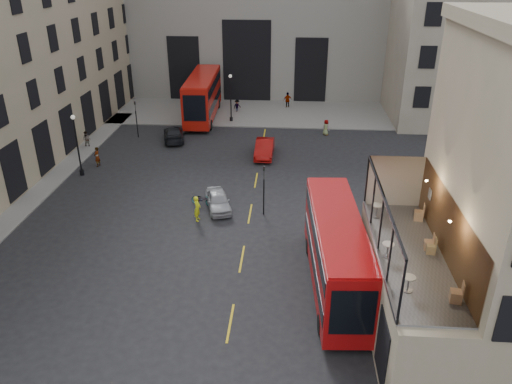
# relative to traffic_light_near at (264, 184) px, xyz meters

# --- Properties ---
(ground) EXTENTS (140.00, 140.00, 0.00)m
(ground) POSITION_rel_traffic_light_near_xyz_m (1.00, -12.00, -2.42)
(ground) COLOR black
(ground) RESTS_ON ground
(host_building_main) EXTENTS (7.26, 11.40, 15.10)m
(host_building_main) POSITION_rel_traffic_light_near_xyz_m (10.95, -12.00, 5.36)
(host_building_main) COLOR tan
(host_building_main) RESTS_ON ground
(host_frontage) EXTENTS (3.00, 11.00, 4.50)m
(host_frontage) POSITION_rel_traffic_light_near_xyz_m (7.50, -12.00, -0.17)
(host_frontage) COLOR tan
(host_frontage) RESTS_ON ground
(cafe_floor) EXTENTS (3.00, 10.00, 0.10)m
(cafe_floor) POSITION_rel_traffic_light_near_xyz_m (7.50, -12.00, 2.12)
(cafe_floor) COLOR slate
(cafe_floor) RESTS_ON host_frontage
(gateway) EXTENTS (35.00, 10.60, 18.00)m
(gateway) POSITION_rel_traffic_light_near_xyz_m (-4.00, 35.99, 6.96)
(gateway) COLOR gray
(gateway) RESTS_ON ground
(building_right) EXTENTS (16.60, 18.60, 20.00)m
(building_right) POSITION_rel_traffic_light_near_xyz_m (21.00, 27.97, 7.97)
(building_right) COLOR #A39583
(building_right) RESTS_ON ground
(pavement_far) EXTENTS (40.00, 12.00, 0.12)m
(pavement_far) POSITION_rel_traffic_light_near_xyz_m (-5.00, 26.00, -2.36)
(pavement_far) COLOR slate
(pavement_far) RESTS_ON ground
(traffic_light_near) EXTENTS (0.16, 0.20, 3.80)m
(traffic_light_near) POSITION_rel_traffic_light_near_xyz_m (0.00, 0.00, 0.00)
(traffic_light_near) COLOR black
(traffic_light_near) RESTS_ON ground
(traffic_light_far) EXTENTS (0.16, 0.20, 3.80)m
(traffic_light_far) POSITION_rel_traffic_light_near_xyz_m (-14.00, 16.00, 0.00)
(traffic_light_far) COLOR black
(traffic_light_far) RESTS_ON ground
(street_lamp_a) EXTENTS (0.36, 0.36, 5.33)m
(street_lamp_a) POSITION_rel_traffic_light_near_xyz_m (-16.00, 6.00, -0.03)
(street_lamp_a) COLOR black
(street_lamp_a) RESTS_ON ground
(street_lamp_b) EXTENTS (0.36, 0.36, 5.33)m
(street_lamp_b) POSITION_rel_traffic_light_near_xyz_m (-5.00, 22.00, -0.03)
(street_lamp_b) COLOR black
(street_lamp_b) RESTS_ON ground
(bus_near) EXTENTS (3.18, 11.17, 4.41)m
(bus_near) POSITION_rel_traffic_light_near_xyz_m (4.50, -8.45, 0.05)
(bus_near) COLOR #A40B0C
(bus_near) RESTS_ON ground
(bus_far) EXTENTS (3.26, 12.48, 4.94)m
(bus_far) POSITION_rel_traffic_light_near_xyz_m (-8.34, 23.17, 0.35)
(bus_far) COLOR #B1140C
(bus_far) RESTS_ON ground
(car_a) EXTENTS (2.65, 4.20, 1.33)m
(car_a) POSITION_rel_traffic_light_near_xyz_m (-3.43, 0.64, -1.76)
(car_a) COLOR #A6A9AF
(car_a) RESTS_ON ground
(car_b) EXTENTS (1.71, 4.71, 1.54)m
(car_b) POSITION_rel_traffic_light_near_xyz_m (-0.62, 11.60, -1.65)
(car_b) COLOR #990B09
(car_b) RESTS_ON ground
(car_c) EXTENTS (3.10, 5.15, 1.40)m
(car_c) POSITION_rel_traffic_light_near_xyz_m (-10.09, 15.35, -1.73)
(car_c) COLOR black
(car_c) RESTS_ON ground
(bicycle) EXTENTS (1.92, 1.16, 0.96)m
(bicycle) POSITION_rel_traffic_light_near_xyz_m (-4.70, 1.12, -1.95)
(bicycle) COLOR gray
(bicycle) RESTS_ON ground
(cyclist) EXTENTS (0.50, 0.71, 1.87)m
(cyclist) POSITION_rel_traffic_light_near_xyz_m (-4.63, -1.24, -1.49)
(cyclist) COLOR #E7F619
(cyclist) RESTS_ON ground
(pedestrian_a) EXTENTS (0.84, 0.67, 1.68)m
(pedestrian_a) POSITION_rel_traffic_light_near_xyz_m (-18.00, 12.52, -1.59)
(pedestrian_a) COLOR gray
(pedestrian_a) RESTS_ON ground
(pedestrian_b) EXTENTS (1.14, 1.12, 1.57)m
(pedestrian_b) POSITION_rel_traffic_light_near_xyz_m (-4.71, 25.61, -1.64)
(pedestrian_b) COLOR gray
(pedestrian_b) RESTS_ON ground
(pedestrian_c) EXTENTS (1.24, 0.83, 1.95)m
(pedestrian_c) POSITION_rel_traffic_light_near_xyz_m (1.26, 28.00, -1.45)
(pedestrian_c) COLOR gray
(pedestrian_c) RESTS_ON ground
(pedestrian_d) EXTENTS (0.93, 0.93, 1.63)m
(pedestrian_d) POSITION_rel_traffic_light_near_xyz_m (5.43, 18.18, -1.61)
(pedestrian_d) COLOR gray
(pedestrian_d) RESTS_ON ground
(pedestrian_e) EXTENTS (0.55, 0.73, 1.79)m
(pedestrian_e) POSITION_rel_traffic_light_near_xyz_m (-15.33, 8.06, -1.53)
(pedestrian_e) COLOR gray
(pedestrian_e) RESTS_ON ground
(cafe_table_near) EXTENTS (0.56, 0.56, 0.70)m
(cafe_table_near) POSITION_rel_traffic_light_near_xyz_m (6.80, -14.86, 2.64)
(cafe_table_near) COLOR beige
(cafe_table_near) RESTS_ON cafe_floor
(cafe_table_mid) EXTENTS (0.55, 0.55, 0.69)m
(cafe_table_mid) POSITION_rel_traffic_light_near_xyz_m (6.39, -12.30, 2.63)
(cafe_table_mid) COLOR silver
(cafe_table_mid) RESTS_ON cafe_floor
(cafe_table_far) EXTENTS (0.58, 0.58, 0.73)m
(cafe_table_far) POSITION_rel_traffic_light_near_xyz_m (6.44, -8.47, 2.66)
(cafe_table_far) COLOR beige
(cafe_table_far) RESTS_ON cafe_floor
(cafe_chair_a) EXTENTS (0.53, 0.53, 0.92)m
(cafe_chair_a) POSITION_rel_traffic_light_near_xyz_m (8.59, -15.43, 2.46)
(cafe_chair_a) COLOR tan
(cafe_chair_a) RESTS_ON cafe_floor
(cafe_chair_b) EXTENTS (0.44, 0.44, 0.81)m
(cafe_chair_b) POSITION_rel_traffic_light_near_xyz_m (8.46, -11.85, 2.42)
(cafe_chair_b) COLOR tan
(cafe_chair_b) RESTS_ON cafe_floor
(cafe_chair_c) EXTENTS (0.45, 0.45, 0.83)m
(cafe_chair_c) POSITION_rel_traffic_light_near_xyz_m (8.44, -11.53, 2.43)
(cafe_chair_c) COLOR tan
(cafe_chair_c) RESTS_ON cafe_floor
(cafe_chair_d) EXTENTS (0.54, 0.54, 0.93)m
(cafe_chair_d) POSITION_rel_traffic_light_near_xyz_m (8.60, -8.62, 2.46)
(cafe_chair_d) COLOR tan
(cafe_chair_d) RESTS_ON cafe_floor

